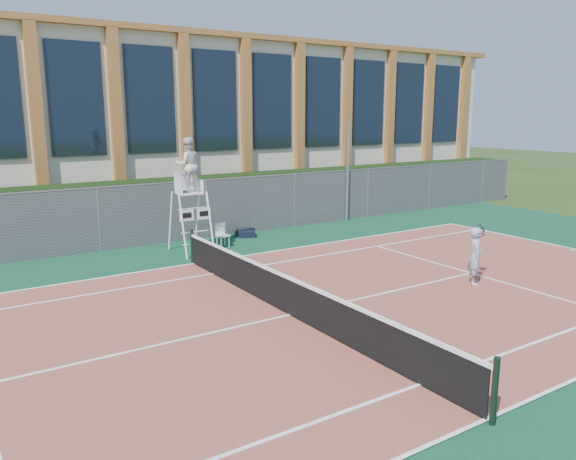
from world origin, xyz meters
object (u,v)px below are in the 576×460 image
steel_pole (348,172)px  umpire_chair (188,168)px  plastic_chair (222,233)px  tennis_player (476,255)px

steel_pole → umpire_chair: size_ratio=1.09×
umpire_chair → steel_pole: bearing=11.4°
plastic_chair → tennis_player: tennis_player is taller
steel_pole → plastic_chair: steel_pole is taller
plastic_chair → tennis_player: size_ratio=0.52×
umpire_chair → plastic_chair: bearing=4.9°
steel_pole → plastic_chair: size_ratio=5.10×
plastic_chair → umpire_chair: bearing=-175.1°
umpire_chair → tennis_player: bearing=-56.9°
plastic_chair → tennis_player: 8.76m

